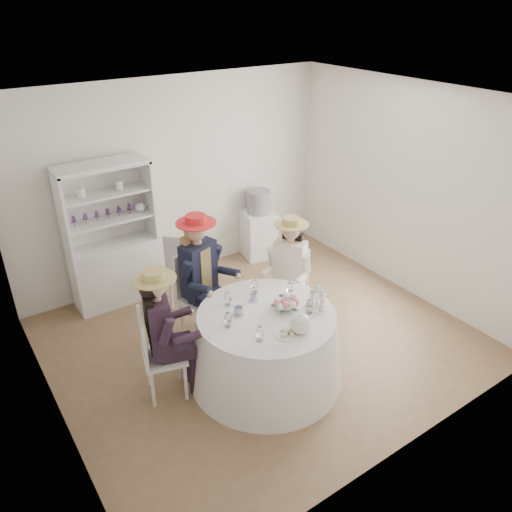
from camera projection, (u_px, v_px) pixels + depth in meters
ground at (261, 339)px, 5.82m from camera, size 4.50×4.50×0.00m
ceiling at (262, 101)px, 4.56m from camera, size 4.50×4.50×0.00m
wall_back at (176, 181)px, 6.65m from camera, size 4.50×0.00×4.50m
wall_front at (414, 329)px, 3.73m from camera, size 4.50×0.00×4.50m
wall_left at (36, 301)px, 4.07m from camera, size 0.00×4.50×4.50m
wall_right at (407, 191)px, 6.31m from camera, size 0.00×4.50×4.50m
tea_table at (266, 346)px, 5.07m from camera, size 1.58×1.58×0.79m
hutch at (114, 254)px, 6.28m from camera, size 1.22×0.73×1.85m
side_table at (259, 234)px, 7.52m from camera, size 0.53×0.53×0.71m
hatbox at (259, 202)px, 7.27m from camera, size 0.39×0.39×0.33m
guest_left at (162, 327)px, 4.68m from camera, size 0.57×0.53×1.41m
guest_mid at (200, 271)px, 5.49m from camera, size 0.58×0.62×1.53m
guest_right at (289, 267)px, 5.75m from camera, size 0.59×0.55×1.38m
spare_chair at (185, 268)px, 6.16m from camera, size 0.61×0.61×1.04m
teacup_a at (239, 311)px, 4.86m from camera, size 0.11×0.11×0.08m
teacup_b at (253, 297)px, 5.09m from camera, size 0.09×0.09×0.07m
teacup_c at (282, 299)px, 5.05m from camera, size 0.09×0.09×0.07m
flower_bowl at (287, 306)px, 4.96m from camera, size 0.25×0.25×0.06m
flower_arrangement at (285, 302)px, 4.90m from camera, size 0.19×0.20×0.07m
table_teapot at (300, 324)px, 4.59m from camera, size 0.28×0.20×0.21m
sandwich_plate at (287, 333)px, 4.59m from camera, size 0.24×0.24×0.05m
cupcake_stand at (317, 301)px, 4.95m from camera, size 0.23×0.23×0.22m
stemware_set at (267, 308)px, 4.85m from camera, size 0.90×0.90×0.15m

